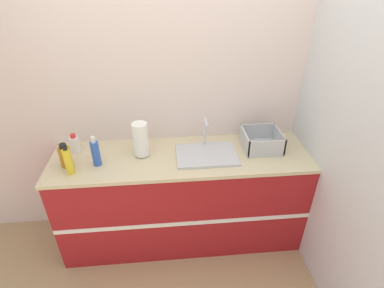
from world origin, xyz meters
TOP-DOWN VIEW (x-y plane):
  - ground_plane at (0.00, 0.00)m, footprint 12.00×12.00m
  - wall_back at (0.00, 0.62)m, footprint 4.48×0.06m
  - wall_right at (1.07, 0.30)m, footprint 0.06×2.59m
  - counter_cabinet at (0.00, 0.30)m, footprint 2.10×0.62m
  - sink at (0.20, 0.28)m, footprint 0.49×0.34m
  - paper_towel_roll at (-0.32, 0.33)m, footprint 0.12×0.12m
  - dish_rack at (0.67, 0.35)m, footprint 0.30×0.30m
  - bottle_blue at (-0.66, 0.23)m, footprint 0.06×0.06m
  - bottle_amber at (-0.89, 0.23)m, footprint 0.09×0.09m
  - bottle_white_spray at (-0.87, 0.43)m, footprint 0.08×0.08m
  - bottle_yellow at (-0.84, 0.13)m, footprint 0.06×0.06m

SIDE VIEW (x-z plane):
  - ground_plane at x=0.00m, z-range 0.00..0.00m
  - counter_cabinet at x=0.00m, z-range 0.00..0.91m
  - sink at x=0.20m, z-range 0.79..1.07m
  - dish_rack at x=0.67m, z-range 0.89..1.04m
  - bottle_white_spray at x=-0.87m, z-range 0.90..1.07m
  - bottle_amber at x=-0.89m, z-range 0.90..1.09m
  - bottle_blue at x=-0.66m, z-range 0.90..1.14m
  - bottle_yellow at x=-0.84m, z-range 0.90..1.15m
  - paper_towel_roll at x=-0.32m, z-range 0.91..1.20m
  - wall_back at x=0.00m, z-range 0.00..2.60m
  - wall_right at x=1.07m, z-range 0.00..2.60m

